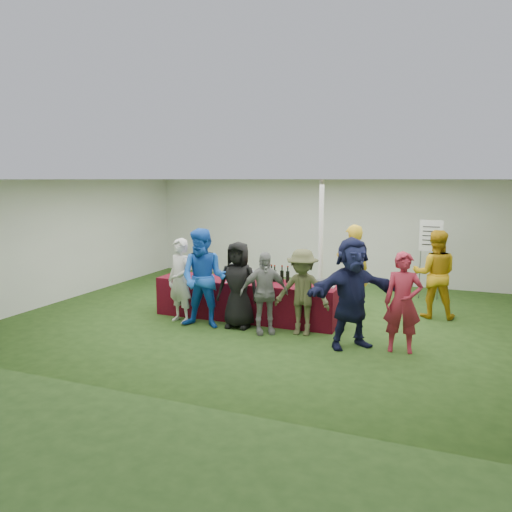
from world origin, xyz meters
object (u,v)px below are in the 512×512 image
at_px(customer_0, 180,281).
at_px(customer_2, 238,285).
at_px(wine_list_sign, 431,242).
at_px(customer_3, 264,293).
at_px(staff_pourer, 352,269).
at_px(customer_5, 352,293).
at_px(customer_1, 204,279).
at_px(dump_bucket, 322,285).
at_px(customer_4, 302,292).
at_px(serving_table, 247,300).
at_px(customer_6, 403,302).
at_px(staff_back, 435,274).

bearing_deg(customer_0, customer_2, 23.81).
height_order(wine_list_sign, customer_3, wine_list_sign).
bearing_deg(staff_pourer, customer_2, 21.43).
xyz_separation_m(staff_pourer, customer_5, (0.40, -2.12, -0.01)).
bearing_deg(customer_1, wine_list_sign, 40.29).
relative_size(customer_1, customer_3, 1.25).
distance_m(dump_bucket, customer_5, 0.96).
height_order(wine_list_sign, customer_4, wine_list_sign).
bearing_deg(customer_0, serving_table, 51.55).
distance_m(serving_table, customer_4, 1.47).
bearing_deg(serving_table, customer_5, -22.34).
relative_size(customer_3, customer_4, 0.96).
xyz_separation_m(customer_1, customer_6, (3.51, -0.01, -0.12)).
bearing_deg(customer_0, customer_1, 5.44).
height_order(serving_table, customer_1, customer_1).
bearing_deg(customer_5, customer_3, 135.41).
relative_size(wine_list_sign, customer_4, 1.19).
relative_size(staff_pourer, customer_6, 1.14).
height_order(customer_1, customer_6, customer_1).
height_order(staff_pourer, customer_6, staff_pourer).
height_order(staff_pourer, customer_3, staff_pourer).
height_order(customer_1, customer_2, customer_1).
relative_size(wine_list_sign, customer_5, 1.00).
bearing_deg(customer_0, staff_back, 44.47).
bearing_deg(customer_3, customer_0, 145.72).
distance_m(wine_list_sign, customer_4, 4.11).
bearing_deg(dump_bucket, customer_6, -23.04).
relative_size(staff_back, customer_6, 1.09).
xyz_separation_m(serving_table, customer_0, (-1.07, -0.69, 0.43)).
bearing_deg(wine_list_sign, customer_3, -124.22).
relative_size(dump_bucket, customer_3, 0.16).
relative_size(customer_1, customer_4, 1.20).
bearing_deg(staff_pourer, customer_6, 95.71).
relative_size(customer_0, customer_3, 1.10).
height_order(wine_list_sign, customer_5, same).
height_order(wine_list_sign, customer_2, wine_list_sign).
xyz_separation_m(wine_list_sign, staff_pourer, (-1.40, -1.80, -0.41)).
distance_m(dump_bucket, customer_6, 1.58).
bearing_deg(staff_back, dump_bucket, 36.80).
relative_size(dump_bucket, customer_1, 0.13).
relative_size(staff_back, customer_4, 1.14).
height_order(customer_0, customer_1, customer_1).
relative_size(dump_bucket, wine_list_sign, 0.13).
distance_m(customer_0, customer_6, 4.08).
xyz_separation_m(serving_table, customer_5, (2.22, -0.91, 0.52)).
height_order(customer_0, customer_5, customer_5).
distance_m(customer_0, customer_2, 1.16).
bearing_deg(customer_5, staff_pourer, 62.00).
bearing_deg(wine_list_sign, customer_5, -104.18).
bearing_deg(customer_2, staff_back, 28.65).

